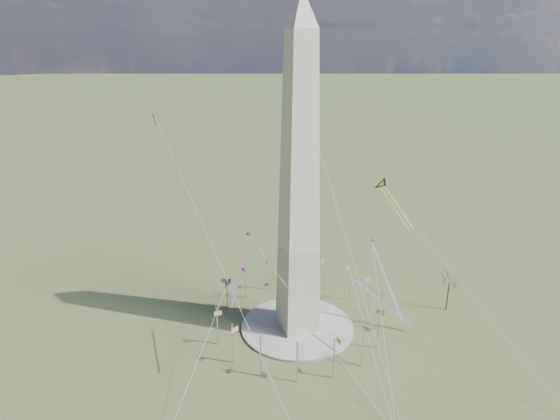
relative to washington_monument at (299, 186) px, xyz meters
name	(u,v)px	position (x,y,z in m)	size (l,w,h in m)	color
ground	(297,328)	(0.00, 0.00, -47.95)	(2000.00, 2000.00, 0.00)	#4A6030
plaza	(297,327)	(0.00, 0.00, -47.55)	(36.00, 36.00, 0.80)	#B4B1A5
washington_monument	(299,186)	(0.00, 0.00, 0.00)	(15.56, 15.56, 100.00)	beige
flagpole_ring	(298,308)	(0.00, 0.00, -40.68)	(54.40, 54.40, 13.00)	silver
tree_near	(450,281)	(52.00, -7.58, -36.89)	(8.86, 8.86, 15.51)	#443629
kite_delta_black	(384,187)	(36.10, 12.06, -7.95)	(7.17, 17.20, 14.03)	black
kite_diamond_purple	(228,286)	(-21.10, 4.60, -31.00)	(2.28, 3.41, 10.18)	navy
kite_streamer_left	(382,267)	(20.00, -15.14, -22.40)	(3.48, 22.02, 15.12)	#FF4528
kite_streamer_mid	(242,260)	(-20.35, -9.71, -15.77)	(10.82, 17.10, 13.18)	#FF4528
kite_streamer_right	(371,293)	(23.46, -5.21, -37.08)	(15.76, 15.79, 14.46)	#FF4528
kite_small_red	(154,116)	(-35.76, 31.65, 17.29)	(1.46, 2.10, 4.37)	red
kite_small_white	(295,68)	(14.02, 38.77, 29.70)	(1.39, 1.56, 4.27)	white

